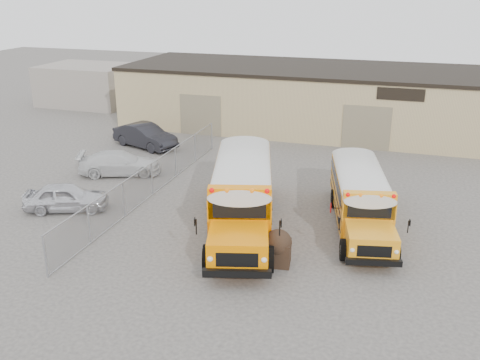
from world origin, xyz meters
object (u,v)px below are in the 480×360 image
(school_bus_right, at_px, (349,158))
(car_silver, at_px, (66,197))
(school_bus_left, at_px, (246,148))
(car_white, at_px, (120,163))
(tarp_bundle, at_px, (278,247))
(car_dark, at_px, (145,136))

(school_bus_right, xyz_separation_m, car_silver, (-12.86, -8.17, -0.82))
(school_bus_left, distance_m, school_bus_right, 5.85)
(car_silver, distance_m, car_white, 5.57)
(school_bus_right, relative_size, car_white, 1.94)
(school_bus_right, bearing_deg, tarp_bundle, -98.40)
(school_bus_right, distance_m, car_silver, 15.25)
(tarp_bundle, bearing_deg, car_white, 146.29)
(school_bus_left, distance_m, tarp_bundle, 10.34)
(car_silver, height_order, car_dark, car_dark)
(car_white, relative_size, car_dark, 0.97)
(school_bus_left, height_order, school_bus_right, school_bus_left)
(school_bus_right, height_order, tarp_bundle, school_bus_right)
(school_bus_left, relative_size, car_white, 2.29)
(car_silver, xyz_separation_m, car_dark, (-1.33, 11.03, 0.11))
(school_bus_left, height_order, car_dark, school_bus_left)
(school_bus_right, bearing_deg, car_silver, -147.58)
(car_dark, bearing_deg, school_bus_left, -94.12)
(car_silver, height_order, car_white, car_silver)
(car_silver, bearing_deg, car_dark, -14.61)
(school_bus_left, xyz_separation_m, car_white, (-7.27, -1.69, -1.10))
(school_bus_right, height_order, car_silver, school_bus_right)
(car_dark, bearing_deg, school_bus_right, -81.37)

